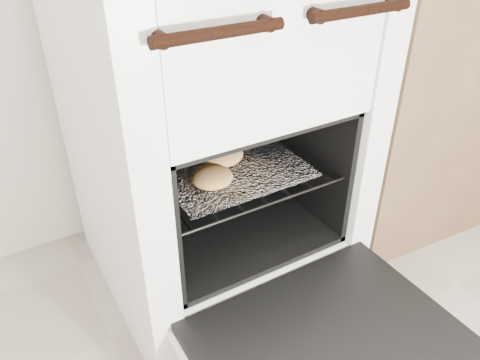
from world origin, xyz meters
name	(u,v)px	position (x,y,z in m)	size (l,w,h in m)	color
stove	(210,136)	(0.05, 1.14, 0.49)	(0.65, 0.72, 0.99)	white
oven_door	(331,346)	(0.05, 0.59, 0.22)	(0.58, 0.45, 0.04)	black
oven_rack	(223,164)	(0.05, 1.07, 0.43)	(0.47, 0.45, 0.01)	black
foil_sheet	(227,165)	(0.05, 1.05, 0.44)	(0.37, 0.32, 0.01)	white
baked_rolls	(201,156)	(-0.01, 1.08, 0.47)	(0.22, 0.29, 0.05)	#E1A75A
counter	(432,79)	(0.96, 1.17, 0.47)	(0.94, 0.62, 0.94)	brown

